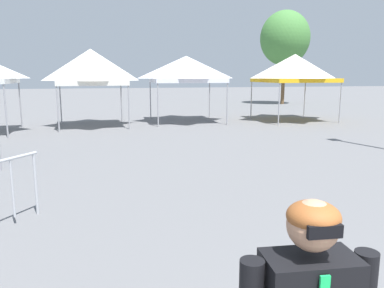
{
  "coord_description": "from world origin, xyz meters",
  "views": [
    {
      "loc": [
        -1.76,
        -0.01,
        2.31
      ],
      "look_at": [
        -0.44,
        5.38,
        1.3
      ],
      "focal_mm": 35.49,
      "sensor_mm": 36.0,
      "label": 1
    }
  ],
  "objects_px": {
    "canopy_tent_left_of_center": "(91,67)",
    "canopy_tent_right_of_center": "(295,68)",
    "canopy_tent_behind_right": "(186,69)",
    "tree_behind_tents_center": "(285,38)"
  },
  "relations": [
    {
      "from": "canopy_tent_right_of_center",
      "to": "tree_behind_tents_center",
      "type": "distance_m",
      "value": 11.72
    },
    {
      "from": "canopy_tent_behind_right",
      "to": "canopy_tent_left_of_center",
      "type": "bearing_deg",
      "value": -171.34
    },
    {
      "from": "canopy_tent_right_of_center",
      "to": "canopy_tent_behind_right",
      "type": "bearing_deg",
      "value": 172.2
    },
    {
      "from": "canopy_tent_right_of_center",
      "to": "tree_behind_tents_center",
      "type": "bearing_deg",
      "value": 65.6
    },
    {
      "from": "tree_behind_tents_center",
      "to": "canopy_tent_behind_right",
      "type": "bearing_deg",
      "value": -136.52
    },
    {
      "from": "canopy_tent_behind_right",
      "to": "tree_behind_tents_center",
      "type": "height_order",
      "value": "tree_behind_tents_center"
    },
    {
      "from": "canopy_tent_behind_right",
      "to": "tree_behind_tents_center",
      "type": "xyz_separation_m",
      "value": [
        10.21,
        9.68,
        2.57
      ]
    },
    {
      "from": "canopy_tent_left_of_center",
      "to": "canopy_tent_behind_right",
      "type": "distance_m",
      "value": 4.57
    },
    {
      "from": "canopy_tent_left_of_center",
      "to": "canopy_tent_right_of_center",
      "type": "relative_size",
      "value": 1.0
    },
    {
      "from": "canopy_tent_behind_right",
      "to": "canopy_tent_right_of_center",
      "type": "xyz_separation_m",
      "value": [
        5.47,
        -0.75,
        0.06
      ]
    }
  ]
}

